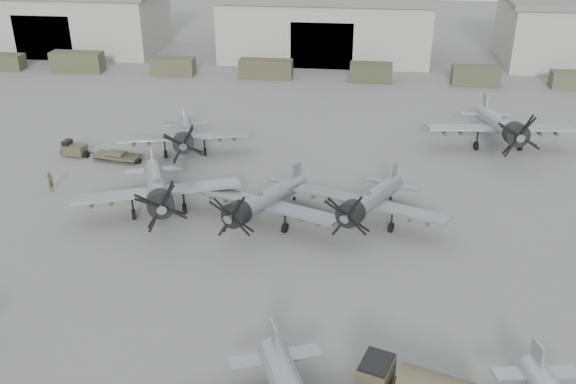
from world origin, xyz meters
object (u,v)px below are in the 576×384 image
aircraft_mid_1 (157,189)px  aircraft_far_0 (184,135)px  aircraft_mid_2 (369,201)px  aircraft_extra_203 (263,201)px  ground_crew (51,181)px  tug_trailer (90,152)px  aircraft_far_1 (502,126)px

aircraft_mid_1 → aircraft_far_0: 11.29m
aircraft_mid_1 → aircraft_mid_2: 15.41m
aircraft_extra_203 → ground_crew: aircraft_extra_203 is taller
aircraft_mid_1 → tug_trailer: aircraft_mid_1 is taller
aircraft_far_0 → tug_trailer: aircraft_far_0 is taller
aircraft_far_0 → ground_crew: bearing=-152.5°
aircraft_far_1 → aircraft_mid_1: bearing=-155.1°
aircraft_mid_2 → tug_trailer: (-24.86, 9.76, -1.53)m
aircraft_far_1 → aircraft_far_0: bearing=-175.9°
aircraft_mid_1 → ground_crew: size_ratio=7.27×
aircraft_extra_203 → tug_trailer: bearing=169.6°
aircraft_mid_2 → aircraft_far_0: 19.78m
aircraft_mid_2 → aircraft_mid_1: bearing=-157.7°
aircraft_far_0 → ground_crew: (-8.86, -8.11, -1.28)m
aircraft_mid_2 → ground_crew: size_ratio=6.73×
ground_crew → aircraft_mid_1: bearing=-99.7°
aircraft_extra_203 → tug_trailer: 20.45m
aircraft_far_1 → tug_trailer: aircraft_far_1 is taller
aircraft_extra_203 → ground_crew: bearing=-170.8°
aircraft_mid_2 → aircraft_far_0: (-16.45, 10.98, 0.04)m
aircraft_far_1 → ground_crew: (-37.18, -13.04, -1.59)m
aircraft_mid_1 → aircraft_far_1: aircraft_far_1 is taller
aircraft_far_1 → tug_trailer: bearing=-176.2°
aircraft_mid_2 → aircraft_extra_203: same height
aircraft_mid_2 → ground_crew: 25.50m
aircraft_mid_1 → ground_crew: (-9.90, 3.13, -1.41)m
aircraft_mid_2 → ground_crew: bearing=-165.2°
aircraft_far_0 → aircraft_extra_203: bearing=-68.1°
aircraft_mid_1 → tug_trailer: bearing=111.9°
aircraft_far_0 → aircraft_far_1: bearing=-5.1°
tug_trailer → ground_crew: bearing=-84.6°
aircraft_mid_1 → aircraft_extra_203: size_ratio=1.08×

